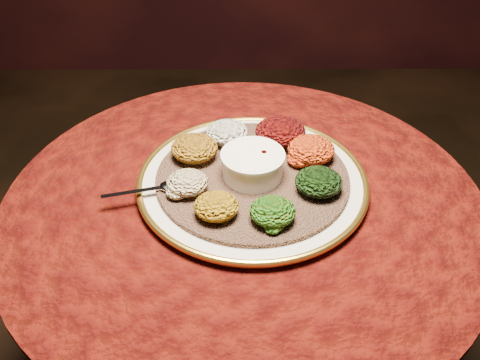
{
  "coord_description": "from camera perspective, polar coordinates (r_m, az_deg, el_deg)",
  "views": [
    {
      "loc": [
        -0.01,
        -0.81,
        1.43
      ],
      "look_at": [
        -0.01,
        0.03,
        0.76
      ],
      "focal_mm": 40.0,
      "sensor_mm": 36.0,
      "label": 1
    }
  ],
  "objects": [
    {
      "name": "injera",
      "position": [
        1.08,
        1.33,
        0.29
      ],
      "size": [
        0.44,
        0.44,
        0.01
      ],
      "primitive_type": "cylinder",
      "rotation": [
        0.0,
        0.0,
        -0.13
      ],
      "color": "brown",
      "rests_on": "platter"
    },
    {
      "name": "platter",
      "position": [
        1.09,
        1.32,
        -0.16
      ],
      "size": [
        0.58,
        0.58,
        0.02
      ],
      "rotation": [
        0.0,
        0.0,
        0.36
      ],
      "color": "beige",
      "rests_on": "table"
    },
    {
      "name": "portion_kitfo",
      "position": [
        1.16,
        4.33,
        5.17
      ],
      "size": [
        0.11,
        0.1,
        0.05
      ],
      "primitive_type": "ellipsoid",
      "color": "black",
      "rests_on": "injera"
    },
    {
      "name": "portion_gomen",
      "position": [
        1.04,
        8.39,
        -0.18
      ],
      "size": [
        0.09,
        0.09,
        0.04
      ],
      "primitive_type": "ellipsoid",
      "color": "black",
      "rests_on": "injera"
    },
    {
      "name": "portion_kik",
      "position": [
        0.98,
        -2.53,
        -2.81
      ],
      "size": [
        0.08,
        0.08,
        0.04
      ],
      "primitive_type": "ellipsoid",
      "color": "#9B6B0D",
      "rests_on": "injera"
    },
    {
      "name": "spoon",
      "position": [
        1.05,
        -7.96,
        -0.72
      ],
      "size": [
        0.16,
        0.06,
        0.01
      ],
      "rotation": [
        0.0,
        0.0,
        -2.9
      ],
      "color": "silver",
      "rests_on": "injera"
    },
    {
      "name": "table",
      "position": [
        1.19,
        0.36,
        -8.53
      ],
      "size": [
        0.96,
        0.96,
        0.73
      ],
      "color": "black",
      "rests_on": "ground"
    },
    {
      "name": "portion_ayib",
      "position": [
        1.17,
        -1.4,
        5.11
      ],
      "size": [
        0.09,
        0.09,
        0.04
      ],
      "primitive_type": "ellipsoid",
      "color": "white",
      "rests_on": "injera"
    },
    {
      "name": "stew_bowl",
      "position": [
        1.06,
        1.36,
        1.8
      ],
      "size": [
        0.13,
        0.13,
        0.05
      ],
      "color": "white",
      "rests_on": "injera"
    },
    {
      "name": "portion_shiro",
      "position": [
        1.12,
        -4.89,
        3.4
      ],
      "size": [
        0.1,
        0.09,
        0.05
      ],
      "primitive_type": "ellipsoid",
      "color": "#956512",
      "rests_on": "injera"
    },
    {
      "name": "portion_tikil",
      "position": [
        1.12,
        7.6,
        3.24
      ],
      "size": [
        0.1,
        0.09,
        0.05
      ],
      "primitive_type": "ellipsoid",
      "color": "#C86F10",
      "rests_on": "injera"
    },
    {
      "name": "portion_timatim",
      "position": [
        1.03,
        -5.63,
        -0.27
      ],
      "size": [
        0.08,
        0.08,
        0.04
      ],
      "primitive_type": "ellipsoid",
      "color": "maroon",
      "rests_on": "injera"
    },
    {
      "name": "portion_mixveg",
      "position": [
        0.97,
        3.48,
        -3.36
      ],
      "size": [
        0.08,
        0.08,
        0.04
      ],
      "primitive_type": "ellipsoid",
      "color": "#9A3C09",
      "rests_on": "injera"
    }
  ]
}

